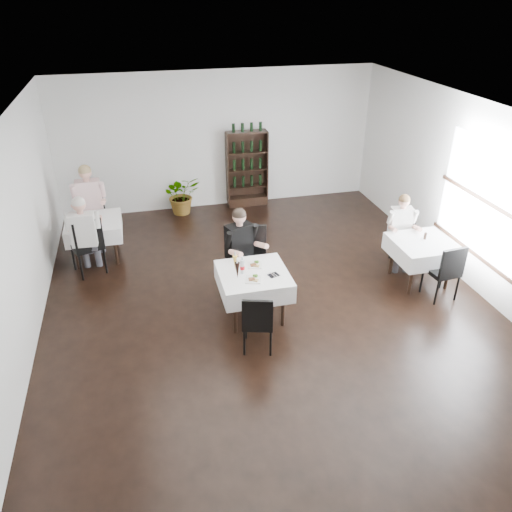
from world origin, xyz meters
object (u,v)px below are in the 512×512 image
at_px(potted_tree, 182,195).
at_px(diner_main, 242,246).
at_px(wine_shelf, 247,170).
at_px(main_table, 253,281).

xyz_separation_m(potted_tree, diner_main, (0.59, -3.53, 0.44)).
relative_size(potted_tree, diner_main, 0.58).
bearing_deg(wine_shelf, main_table, -101.78).
bearing_deg(main_table, diner_main, 92.05).
relative_size(wine_shelf, potted_tree, 2.01).
height_order(main_table, potted_tree, potted_tree).
xyz_separation_m(wine_shelf, potted_tree, (-1.52, -0.11, -0.41)).
xyz_separation_m(main_table, diner_main, (-0.02, 0.67, 0.25)).
bearing_deg(wine_shelf, potted_tree, -175.69).
relative_size(wine_shelf, diner_main, 1.16).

